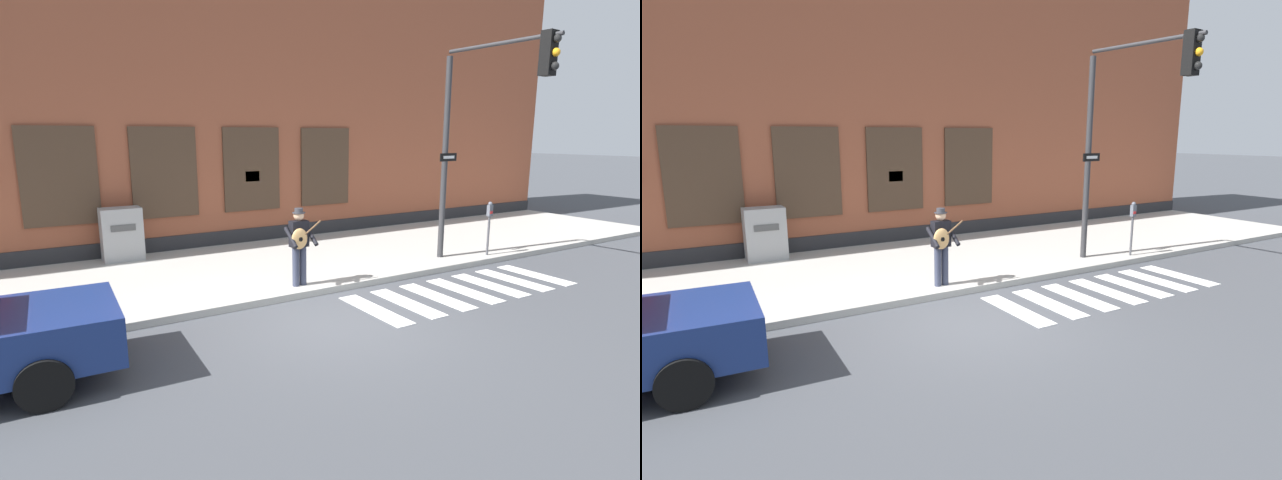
# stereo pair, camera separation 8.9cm
# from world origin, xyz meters

# --- Properties ---
(ground_plane) EXTENTS (160.00, 160.00, 0.00)m
(ground_plane) POSITION_xyz_m (0.00, 0.00, 0.00)
(ground_plane) COLOR #424449
(sidewalk) EXTENTS (28.00, 5.20, 0.15)m
(sidewalk) POSITION_xyz_m (0.00, 4.04, 0.07)
(sidewalk) COLOR #ADAAA3
(sidewalk) RESTS_ON ground
(building_backdrop) EXTENTS (28.00, 4.06, 8.93)m
(building_backdrop) POSITION_xyz_m (-0.00, 8.63, 4.46)
(building_backdrop) COLOR brown
(building_backdrop) RESTS_ON ground
(crosswalk) EXTENTS (5.20, 1.90, 0.01)m
(crosswalk) POSITION_xyz_m (3.36, 0.14, 0.01)
(crosswalk) COLOR silver
(crosswalk) RESTS_ON ground
(busker) EXTENTS (0.70, 0.52, 1.66)m
(busker) POSITION_xyz_m (0.27, 1.87, 1.09)
(busker) COLOR #33384C
(busker) RESTS_ON sidewalk
(traffic_light) EXTENTS (0.68, 2.90, 5.22)m
(traffic_light) POSITION_xyz_m (4.78, 1.18, 3.74)
(traffic_light) COLOR #2D2D30
(traffic_light) RESTS_ON sidewalk
(parking_meter) EXTENTS (0.13, 0.11, 1.44)m
(parking_meter) POSITION_xyz_m (5.92, 1.76, 1.09)
(parking_meter) COLOR #47474C
(parking_meter) RESTS_ON sidewalk
(utility_box) EXTENTS (0.99, 0.62, 1.35)m
(utility_box) POSITION_xyz_m (-2.54, 6.19, 0.82)
(utility_box) COLOR #9E9E9E
(utility_box) RESTS_ON sidewalk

